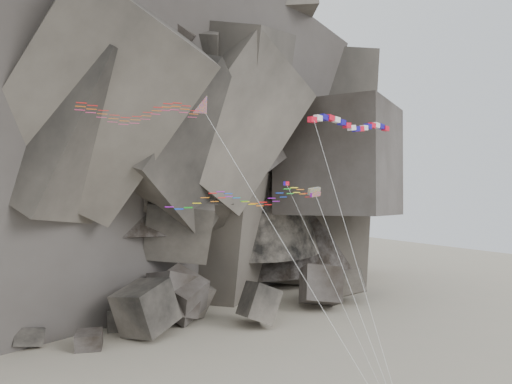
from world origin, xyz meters
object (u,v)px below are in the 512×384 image
banner_kite (353,125)px  parafoil_kite (240,198)px  delta_kite (137,111)px  pennant_kite (310,235)px

banner_kite → parafoil_kite: (-14.40, -1.79, -7.36)m
delta_kite → banner_kite: delta_kite is taller
delta_kite → banner_kite: 23.18m
banner_kite → pennant_kite: banner_kite is taller
parafoil_kite → pennant_kite: bearing=-36.7°
pennant_kite → banner_kite: bearing=42.5°
banner_kite → delta_kite: bearing=169.9°
pennant_kite → delta_kite: bearing=-178.8°
delta_kite → parafoil_kite: size_ratio=1.38×
banner_kite → pennant_kite: 14.63m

